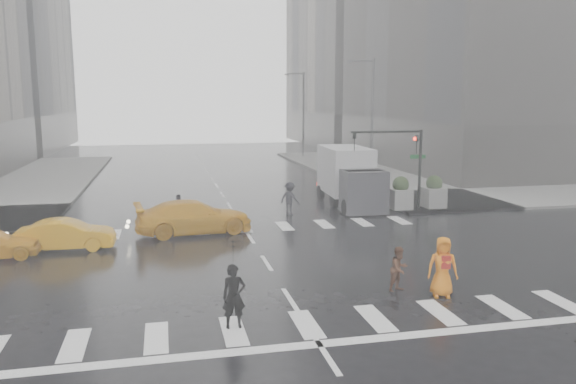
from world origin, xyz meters
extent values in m
plane|color=black|center=(0.00, 0.00, 0.00)|extent=(120.00, 120.00, 0.00)
cube|color=slate|center=(19.50, 17.50, 0.07)|extent=(35.00, 35.00, 0.15)
cube|color=#312F2C|center=(29.00, 27.00, 2.20)|extent=(26.05, 26.05, 4.40)
cube|color=gray|center=(29.00, 56.00, 18.00)|extent=(26.00, 26.00, 36.00)
cube|color=#312F2C|center=(29.00, 56.00, 2.20)|extent=(26.05, 26.05, 4.40)
cylinder|color=black|center=(10.00, 8.00, 2.25)|extent=(0.16, 0.16, 4.50)
cylinder|color=black|center=(8.00, 8.00, 4.40)|extent=(4.00, 0.12, 0.12)
imported|color=black|center=(9.75, 8.00, 3.70)|extent=(0.16, 0.20, 1.00)
imported|color=black|center=(6.20, 8.00, 3.90)|extent=(0.16, 0.20, 1.00)
sphere|color=#FF190C|center=(9.65, 8.00, 4.00)|extent=(0.20, 0.20, 0.20)
cube|color=#0C591F|center=(10.00, 8.30, 3.00)|extent=(0.90, 0.03, 0.22)
cylinder|color=#59595B|center=(11.00, 18.00, 4.50)|extent=(0.20, 0.20, 9.00)
cylinder|color=#59595B|center=(10.10, 18.00, 8.80)|extent=(1.80, 0.12, 0.12)
cube|color=#59595B|center=(9.20, 18.00, 8.70)|extent=(0.50, 0.22, 0.15)
cylinder|color=#59595B|center=(11.00, 38.00, 4.50)|extent=(0.20, 0.20, 9.00)
cylinder|color=#59595B|center=(10.10, 38.00, 8.80)|extent=(1.80, 0.12, 0.12)
cube|color=#59595B|center=(9.20, 38.00, 8.70)|extent=(0.50, 0.22, 0.15)
cube|color=slate|center=(7.00, 8.20, 0.70)|extent=(1.10, 1.10, 1.10)
sphere|color=black|center=(7.00, 8.20, 1.50)|extent=(0.90, 0.90, 0.90)
cube|color=slate|center=(9.00, 8.20, 0.70)|extent=(1.10, 1.10, 1.10)
sphere|color=black|center=(9.00, 8.20, 1.50)|extent=(0.90, 0.90, 0.90)
cube|color=slate|center=(11.00, 8.20, 0.70)|extent=(1.10, 1.10, 1.10)
sphere|color=black|center=(11.00, 8.20, 1.50)|extent=(0.90, 0.90, 0.90)
imported|color=black|center=(-1.95, -5.78, 0.87)|extent=(0.65, 0.43, 1.75)
imported|color=black|center=(-1.95, -5.78, 1.99)|extent=(0.98, 1.00, 0.88)
imported|color=#4D2B1B|center=(3.58, -4.00, 0.73)|extent=(0.88, 0.81, 1.46)
imported|color=orange|center=(4.69, -4.75, 0.95)|extent=(1.06, 0.85, 1.90)
cube|color=maroon|center=(4.69, -4.93, 1.15)|extent=(0.32, 0.24, 0.40)
imported|color=black|center=(-3.01, 6.53, 0.83)|extent=(1.00, 0.64, 1.66)
imported|color=black|center=(2.84, 8.59, 0.88)|extent=(1.26, 1.25, 1.77)
imported|color=orange|center=(-7.64, 3.67, 0.63)|extent=(3.84, 1.41, 1.26)
imported|color=orange|center=(-2.38, 5.45, 0.77)|extent=(4.89, 2.70, 1.53)
cube|color=silver|center=(6.75, 11.07, 2.02)|extent=(2.37, 4.54, 2.66)
cube|color=#2C2C31|center=(6.75, 7.91, 1.23)|extent=(2.27, 1.78, 2.27)
cube|color=black|center=(6.75, 7.91, 1.92)|extent=(1.97, 0.89, 0.89)
cylinder|color=black|center=(5.71, 7.71, 0.44)|extent=(0.28, 0.89, 0.89)
cylinder|color=black|center=(7.79, 7.71, 0.44)|extent=(0.28, 0.89, 0.89)
cylinder|color=black|center=(5.71, 9.89, 0.44)|extent=(0.28, 0.89, 0.89)
cylinder|color=black|center=(7.79, 9.89, 0.44)|extent=(0.28, 0.89, 0.89)
cylinder|color=black|center=(5.71, 12.65, 0.44)|extent=(0.28, 0.89, 0.89)
cylinder|color=black|center=(7.79, 12.65, 0.44)|extent=(0.28, 0.89, 0.89)
camera|label=1|loc=(-3.67, -20.10, 6.06)|focal=35.00mm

